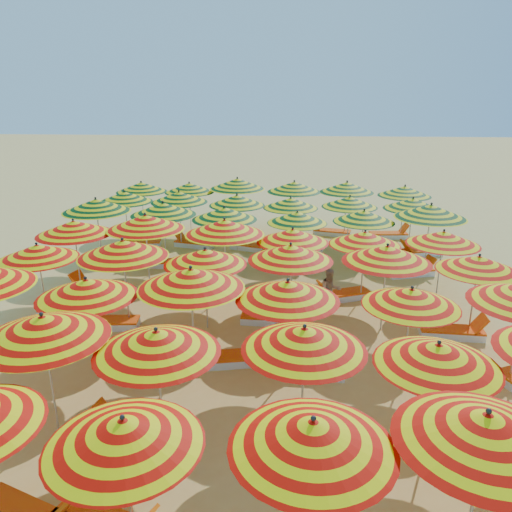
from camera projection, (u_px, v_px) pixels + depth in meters
The scene contains 64 objects.
ground at pixel (255, 310), 15.53m from camera, with size 120.00×120.00×0.00m, color #DFB963.
umbrella_2 at pixel (124, 433), 6.81m from camera, with size 2.38×2.38×2.36m.
umbrella_3 at pixel (313, 434), 6.65m from camera, with size 3.00×3.00×2.45m.
umbrella_4 at pixel (486, 428), 6.60m from camera, with size 3.21×3.21×2.58m.
umbrella_7 at pixel (43, 327), 9.34m from camera, with size 2.47×2.47×2.61m.
umbrella_8 at pixel (157, 342), 9.04m from camera, with size 2.81×2.81×2.48m.
umbrella_9 at pixel (304, 339), 9.14m from camera, with size 2.95×2.95×2.48m.
umbrella_10 at pixel (438, 355), 8.78m from camera, with size 2.76×2.76×2.38m.
umbrella_13 at pixel (86, 288), 11.48m from camera, with size 3.09×3.09×2.47m.
umbrella_14 at pixel (191, 279), 11.58m from camera, with size 3.08×3.08×2.67m.
umbrella_15 at pixel (288, 291), 11.22m from camera, with size 2.52×2.52×2.52m.
umbrella_16 at pixel (411, 297), 11.25m from camera, with size 2.60×2.60×2.35m.
umbrella_18 at pixel (37, 252), 14.19m from camera, with size 2.42×2.42×2.41m.
umbrella_19 at pixel (123, 249), 13.75m from camera, with size 3.07×3.07×2.67m.
umbrella_20 at pixel (205, 257), 13.69m from camera, with size 2.70×2.70×2.44m.
umbrella_21 at pixel (291, 253), 13.80m from camera, with size 2.97×2.97×2.53m.
umbrella_22 at pixel (387, 254), 13.55m from camera, with size 3.14×3.14×2.58m.
umbrella_23 at pixel (479, 264), 13.38m from camera, with size 2.92×2.92×2.36m.
umbrella_24 at pixel (74, 228), 16.12m from camera, with size 2.44×2.44×2.57m.
umbrella_25 at pixel (145, 222), 16.32m from camera, with size 2.67×2.67×2.71m.
umbrella_26 at pixel (225, 227), 15.79m from camera, with size 2.94×2.94×2.69m.
umbrella_27 at pixel (293, 236), 15.71m from camera, with size 2.86×2.86×2.43m.
umbrella_28 at pixel (365, 238), 15.57m from camera, with size 2.27×2.27×2.38m.
umbrella_29 at pixel (443, 238), 15.52m from camera, with size 2.68×2.68×2.41m.
umbrella_30 at pixel (96, 205), 18.69m from camera, with size 2.92×2.92×2.70m.
umbrella_31 at pixel (163, 209), 18.54m from camera, with size 2.83×2.83×2.60m.
umbrella_32 at pixel (224, 214), 18.12m from camera, with size 2.44×2.44×2.53m.
umbrella_33 at pixel (297, 217), 18.22m from camera, with size 2.38×2.38×2.34m.
umbrella_34 at pixel (364, 216), 18.22m from camera, with size 2.74×2.74×2.39m.
umbrella_35 at pixel (431, 211), 17.76m from camera, with size 2.74×2.74×2.71m.
umbrella_36 at pixel (125, 197), 21.10m from camera, with size 2.92×2.92×2.48m.
umbrella_37 at pixel (179, 197), 20.89m from camera, with size 2.75×2.75×2.52m.
umbrella_38 at pixel (237, 200), 20.53m from camera, with size 3.04×3.04×2.46m.
umbrella_39 at pixel (291, 203), 20.35m from camera, with size 2.44×2.44×2.39m.
umbrella_40 at pixel (350, 202), 20.39m from camera, with size 2.32×2.32×2.43m.
umbrella_41 at pixel (413, 204), 19.91m from camera, with size 2.99×2.99×2.46m.
umbrella_42 at pixel (141, 187), 23.17m from camera, with size 2.85×2.85×2.49m.
umbrella_43 at pixel (189, 188), 23.22m from camera, with size 2.99×2.99×2.44m.
umbrella_44 at pixel (237, 184), 22.92m from camera, with size 3.35×3.35×2.71m.
umbrella_45 at pixel (294, 187), 22.62m from camera, with size 3.21×3.21×2.62m.
umbrella_46 at pixel (347, 187), 22.49m from camera, with size 3.15×3.15×2.62m.
umbrella_47 at pixel (405, 191), 22.21m from camera, with size 2.93×2.93×2.50m.
lounger_5 at pixel (132, 435), 9.68m from camera, with size 1.81×0.92×0.69m.
lounger_6 at pixel (216, 359), 12.39m from camera, with size 1.81×0.91×0.69m.
lounger_7 at pixel (307, 368), 11.99m from camera, with size 1.76×0.68×0.69m.
lounger_9 at pixel (66, 316), 14.74m from camera, with size 1.82×1.23×0.69m.
lounger_10 at pixel (107, 322), 14.34m from camera, with size 1.78×0.73×0.69m.
lounger_11 at pixel (272, 318), 14.62m from camera, with size 1.76×0.67×0.69m.
lounger_12 at pixel (453, 332), 13.80m from camera, with size 1.77×0.69×0.69m.
lounger_13 at pixel (95, 289), 16.71m from camera, with size 1.83×1.04×0.69m.
lounger_14 at pixel (342, 295), 16.25m from camera, with size 1.82×1.20×0.69m.
lounger_15 at pixel (151, 262), 19.29m from camera, with size 1.76×0.67×0.69m.
lounger_16 at pixel (280, 267), 18.82m from camera, with size 1.82×1.20×0.69m.
lounger_17 at pixel (373, 265), 18.97m from camera, with size 1.82×1.24×0.69m.
lounger_18 at pixel (411, 272), 18.33m from camera, with size 1.83×1.04×0.69m.
lounger_19 at pixel (140, 243), 21.71m from camera, with size 1.79×0.78×0.69m.
lounger_20 at pixel (194, 243), 21.66m from camera, with size 1.82×0.99×0.69m.
lounger_21 at pixel (250, 246), 21.27m from camera, with size 1.83×1.09×0.69m.
lounger_22 at pixel (302, 248), 21.04m from camera, with size 1.79×0.81×0.69m.
lounger_23 at pixel (420, 252), 20.54m from camera, with size 1.83×1.07×0.69m.
lounger_24 at pixel (135, 228), 23.98m from camera, with size 1.83×1.11×0.69m.
lounger_25 at pixel (331, 232), 23.37m from camera, with size 1.82×0.98×0.69m.
lounger_26 at pixel (389, 235), 22.93m from camera, with size 1.77×0.72×0.69m.
beachgoer_b at pixel (330, 291), 15.16m from camera, with size 0.68×0.53×1.40m, color tan.
Camera 1 is at (1.01, -14.14, 6.55)m, focal length 35.00 mm.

